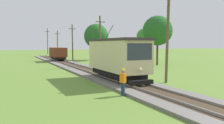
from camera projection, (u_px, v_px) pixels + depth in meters
red_tram at (117, 57)px, 21.45m from camera, size 2.60×8.54×4.79m
freight_car at (58, 53)px, 45.28m from camera, size 2.40×5.20×2.31m
utility_pole_near_tram at (168, 34)px, 20.27m from camera, size 1.40×0.48×8.18m
utility_pole_mid at (100, 41)px, 34.56m from camera, size 1.40×0.57×7.36m
utility_pole_far at (72, 42)px, 48.81m from camera, size 1.40×0.43×7.26m
utility_pole_distant at (57, 43)px, 62.69m from camera, size 1.40×0.59×6.77m
utility_pole_horizon at (48, 41)px, 77.02m from camera, size 1.40×0.50×8.24m
track_worker at (123, 81)px, 15.41m from camera, size 0.35×0.44×1.78m
tree_left_near at (144, 36)px, 53.57m from camera, size 3.53×3.53×6.78m
tree_left_far at (96, 36)px, 49.15m from camera, size 4.99×4.99×7.45m
tree_right_far at (158, 31)px, 37.42m from camera, size 4.67×4.67×7.74m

